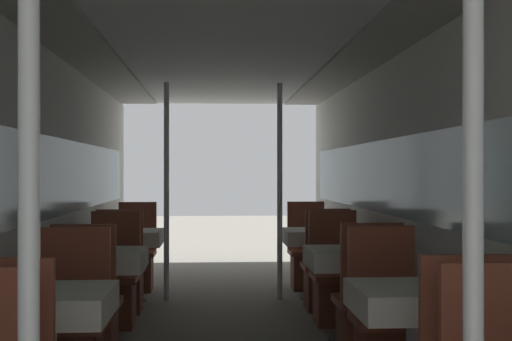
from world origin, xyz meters
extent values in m
cube|color=silver|center=(-1.37, 3.67, 1.12)|extent=(0.05, 10.13, 2.25)
cube|color=#9EC6D1|center=(-1.36, 3.67, 1.28)|extent=(0.03, 9.32, 0.63)
cube|color=silver|center=(1.37, 3.67, 1.12)|extent=(0.05, 10.13, 2.25)
cube|color=#9EC6D1|center=(1.36, 3.67, 1.28)|extent=(0.03, 9.32, 0.63)
cube|color=silver|center=(0.00, 3.67, 2.30)|extent=(2.74, 10.13, 0.04)
cube|color=#999993|center=(-1.12, 3.67, 2.26)|extent=(0.49, 9.73, 0.03)
cube|color=#999993|center=(1.12, 3.67, 2.26)|extent=(0.49, 9.73, 0.03)
cylinder|color=silver|center=(-0.59, 0.63, 1.12)|extent=(0.06, 0.06, 2.25)
cube|color=#93704C|center=(-0.96, 2.46, 0.71)|extent=(0.62, 0.62, 0.02)
cube|color=white|center=(-0.96, 2.46, 0.65)|extent=(0.66, 0.66, 0.15)
cube|color=brown|center=(-0.96, 1.67, 0.71)|extent=(0.43, 0.04, 0.54)
cube|color=brown|center=(-0.96, 3.06, 0.42)|extent=(0.43, 0.43, 0.05)
cube|color=brown|center=(-0.96, 3.25, 0.71)|extent=(0.43, 0.04, 0.54)
cylinder|color=#B7B7BC|center=(-0.96, 4.29, 0.36)|extent=(0.11, 0.11, 0.68)
cube|color=#93704C|center=(-0.96, 4.29, 0.71)|extent=(0.62, 0.62, 0.02)
cube|color=white|center=(-0.96, 4.29, 0.65)|extent=(0.66, 0.66, 0.15)
cube|color=brown|center=(-0.96, 3.70, 0.20)|extent=(0.36, 0.36, 0.39)
cube|color=brown|center=(-0.96, 3.70, 0.42)|extent=(0.43, 0.43, 0.05)
cube|color=brown|center=(-0.96, 3.51, 0.71)|extent=(0.43, 0.04, 0.54)
cube|color=brown|center=(-0.96, 4.89, 0.20)|extent=(0.36, 0.36, 0.39)
cube|color=brown|center=(-0.96, 4.89, 0.42)|extent=(0.43, 0.43, 0.05)
cube|color=brown|center=(-0.96, 5.08, 0.71)|extent=(0.43, 0.04, 0.54)
cylinder|color=#4C4C51|center=(-0.96, 6.13, 0.01)|extent=(0.34, 0.34, 0.01)
cylinder|color=#B7B7BC|center=(-0.96, 6.13, 0.36)|extent=(0.11, 0.11, 0.68)
cube|color=#93704C|center=(-0.96, 6.13, 0.71)|extent=(0.62, 0.62, 0.02)
cube|color=white|center=(-0.96, 6.13, 0.65)|extent=(0.66, 0.66, 0.15)
cube|color=brown|center=(-0.96, 5.53, 0.20)|extent=(0.36, 0.36, 0.39)
cube|color=brown|center=(-0.96, 5.53, 0.42)|extent=(0.43, 0.43, 0.05)
cube|color=brown|center=(-0.96, 5.34, 0.71)|extent=(0.43, 0.04, 0.54)
cube|color=brown|center=(-0.96, 6.72, 0.20)|extent=(0.36, 0.36, 0.39)
cube|color=brown|center=(-0.96, 6.72, 0.42)|extent=(0.43, 0.43, 0.05)
cube|color=brown|center=(-0.96, 6.91, 0.71)|extent=(0.43, 0.04, 0.54)
cylinder|color=silver|center=(-0.59, 6.13, 1.12)|extent=(0.06, 0.06, 2.25)
cube|color=brown|center=(0.96, 1.42, 0.71)|extent=(0.43, 0.04, 0.54)
cylinder|color=silver|center=(0.59, 0.63, 1.12)|extent=(0.06, 0.06, 2.25)
cube|color=#93704C|center=(0.96, 2.46, 0.71)|extent=(0.62, 0.62, 0.02)
cube|color=white|center=(0.96, 2.46, 0.65)|extent=(0.66, 0.66, 0.15)
cube|color=brown|center=(0.96, 1.67, 0.71)|extent=(0.43, 0.04, 0.54)
cube|color=brown|center=(0.96, 3.06, 0.42)|extent=(0.43, 0.43, 0.05)
cube|color=brown|center=(0.96, 3.25, 0.71)|extent=(0.43, 0.04, 0.54)
cylinder|color=#4C4C51|center=(0.96, 4.29, 0.01)|extent=(0.34, 0.34, 0.01)
cylinder|color=#B7B7BC|center=(0.96, 4.29, 0.36)|extent=(0.11, 0.11, 0.68)
cube|color=#93704C|center=(0.96, 4.29, 0.71)|extent=(0.62, 0.62, 0.02)
cube|color=white|center=(0.96, 4.29, 0.65)|extent=(0.66, 0.66, 0.15)
cube|color=brown|center=(0.96, 3.70, 0.20)|extent=(0.36, 0.36, 0.39)
cube|color=brown|center=(0.96, 3.70, 0.42)|extent=(0.43, 0.43, 0.05)
cube|color=brown|center=(0.96, 3.51, 0.71)|extent=(0.43, 0.04, 0.54)
cube|color=brown|center=(0.96, 4.89, 0.20)|extent=(0.36, 0.36, 0.39)
cube|color=brown|center=(0.96, 4.89, 0.42)|extent=(0.43, 0.43, 0.05)
cube|color=brown|center=(0.96, 5.08, 0.71)|extent=(0.43, 0.04, 0.54)
cylinder|color=#4C4C51|center=(0.96, 6.13, 0.01)|extent=(0.34, 0.34, 0.01)
cylinder|color=#B7B7BC|center=(0.96, 6.13, 0.36)|extent=(0.11, 0.11, 0.68)
cube|color=#93704C|center=(0.96, 6.13, 0.71)|extent=(0.62, 0.62, 0.02)
cube|color=white|center=(0.96, 6.13, 0.65)|extent=(0.66, 0.66, 0.15)
cube|color=brown|center=(0.96, 5.53, 0.20)|extent=(0.36, 0.36, 0.39)
cube|color=brown|center=(0.96, 5.53, 0.42)|extent=(0.43, 0.43, 0.05)
cube|color=brown|center=(0.96, 5.34, 0.71)|extent=(0.43, 0.04, 0.54)
cube|color=brown|center=(0.96, 6.72, 0.20)|extent=(0.36, 0.36, 0.39)
cube|color=brown|center=(0.96, 6.72, 0.42)|extent=(0.43, 0.43, 0.05)
cube|color=brown|center=(0.96, 6.91, 0.71)|extent=(0.43, 0.04, 0.54)
cylinder|color=silver|center=(0.59, 6.13, 1.12)|extent=(0.06, 0.06, 2.25)
camera|label=1|loc=(-0.11, -1.24, 1.33)|focal=50.00mm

